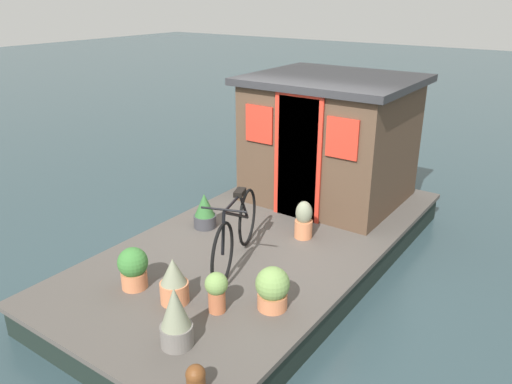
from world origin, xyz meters
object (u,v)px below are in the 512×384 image
Objects in this scene: potted_plant_thyme at (217,290)px; potted_plant_lavender at (304,220)px; potted_plant_ivy at (133,267)px; potted_plant_rosemary at (272,288)px; houseboat_cabin at (330,139)px; bicycle at (236,232)px; potted_plant_succulent at (174,282)px; mooring_bollard at (196,378)px; potted_plant_basil at (176,318)px; potted_plant_sage at (205,211)px.

potted_plant_thyme is 0.85× the size of potted_plant_lavender.
potted_plant_rosemary is at bearing -69.47° from potted_plant_ivy.
houseboat_cabin reaches higher than bicycle.
potted_plant_succulent reaches higher than mooring_bollard.
potted_plant_lavender reaches higher than potted_plant_thyme.
potted_plant_succulent is (0.49, 0.49, -0.05)m from potted_plant_basil.
potted_plant_succulent is (-1.53, -0.90, 0.01)m from potted_plant_sage.
potted_plant_sage is at bearing 59.47° from potted_plant_rosemary.
houseboat_cabin reaches higher than potted_plant_thyme.
bicycle reaches higher than potted_plant_ivy.
potted_plant_succulent is at bearing -149.55° from potted_plant_sage.
potted_plant_basil is 1.04m from potted_plant_rosemary.
potted_plant_lavender is at bearing -17.41° from bicycle.
potted_plant_ivy is 2.25m from potted_plant_lavender.
potted_plant_rosemary is 0.90× the size of potted_plant_lavender.
bicycle is 3.47× the size of potted_plant_ivy.
potted_plant_sage is (-0.49, 1.24, -0.01)m from potted_plant_lavender.
potted_plant_lavender is (1.54, 0.54, 0.01)m from potted_plant_rosemary.
potted_plant_thyme is (-0.89, -0.44, -0.15)m from bicycle.
houseboat_cabin is 4.63× the size of potted_plant_lavender.
potted_plant_ivy is 0.55m from potted_plant_succulent.
bicycle is 1.02m from potted_plant_rosemary.
houseboat_cabin is 4.46m from mooring_bollard.
potted_plant_basil is at bearing -176.84° from potted_plant_thyme.
houseboat_cabin reaches higher than potted_plant_succulent.
houseboat_cabin is 3.59m from potted_plant_ivy.
potted_plant_ivy is at bearing 95.07° from potted_plant_succulent.
potted_plant_rosemary is (-2.96, -0.93, -0.71)m from houseboat_cabin.
mooring_bollard is at bearing -165.97° from houseboat_cabin.
potted_plant_thyme is 0.86× the size of potted_plant_succulent.
potted_plant_basil is (-3.92, -0.55, -0.65)m from houseboat_cabin.
potted_plant_thyme is at bearing -171.19° from houseboat_cabin.
potted_plant_lavender is at bearing 3.54° from potted_plant_thyme.
houseboat_cabin is at bearing 17.52° from potted_plant_rosemary.
potted_plant_rosemary is 0.90× the size of potted_plant_succulent.
potted_plant_sage is (-1.91, 0.84, -0.70)m from houseboat_cabin.
potted_plant_basil reaches higher than potted_plant_succulent.
potted_plant_lavender is (2.51, 0.15, -0.05)m from potted_plant_basil.
potted_plant_ivy reaches higher than potted_plant_thyme.
potted_plant_lavender reaches higher than potted_plant_rosemary.
potted_plant_thyme is 1.78× the size of mooring_bollard.
potted_plant_thyme is 0.89× the size of potted_plant_sage.
mooring_bollard is at bearing -166.79° from potted_plant_lavender.
potted_plant_succulent is at bearing 105.04° from potted_plant_thyme.
potted_plant_sage is at bearing 34.58° from potted_plant_basil.
houseboat_cabin is 5.13× the size of potted_plant_rosemary.
potted_plant_lavender is at bearing -164.36° from houseboat_cabin.
potted_plant_ivy is 1.73m from mooring_bollard.
potted_plant_basil is at bearing 158.28° from potted_plant_rosemary.
potted_plant_ivy reaches higher than potted_plant_rosemary.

